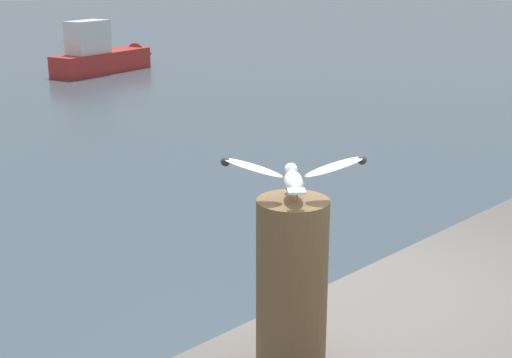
% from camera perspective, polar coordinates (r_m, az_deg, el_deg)
% --- Properties ---
extents(mooring_post, '(0.35, 0.35, 0.88)m').
position_cam_1_polar(mooring_post, '(3.52, 2.89, -8.51)').
color(mooring_post, brown).
rests_on(mooring_post, harbor_quay).
extents(seagull, '(0.57, 0.53, 0.22)m').
position_cam_1_polar(seagull, '(3.32, 3.03, 0.26)').
color(seagull, '#C67560').
rests_on(seagull, mooring_post).
extents(boat_red, '(4.16, 1.81, 1.64)m').
position_cam_1_polar(boat_red, '(22.36, -11.95, 9.72)').
color(boat_red, '#B72D28').
rests_on(boat_red, ground_plane).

